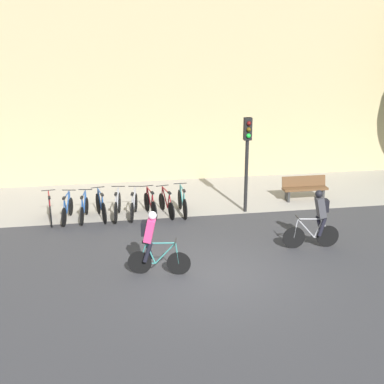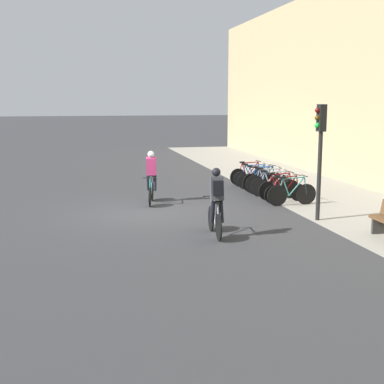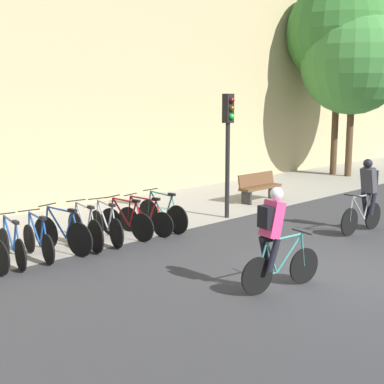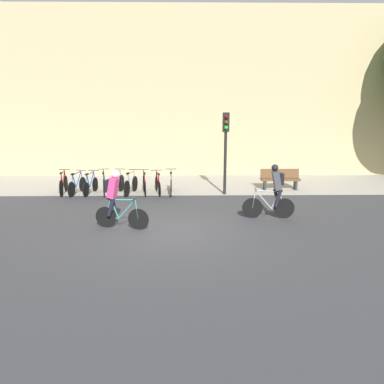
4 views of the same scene
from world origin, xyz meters
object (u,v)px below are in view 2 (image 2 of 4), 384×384
cyclist_pink (151,175)px  parked_bike_6 (279,188)px  parked_bike_3 (263,181)px  parked_bike_7 (285,191)px  parked_bike_0 (249,175)px  parked_bike_4 (268,183)px  parked_bike_5 (273,186)px  traffic_light_pole (320,140)px  parked_bike_8 (292,193)px  parked_bike_2 (258,179)px  cyclist_grey (216,201)px  parked_bike_1 (253,177)px

cyclist_pink → parked_bike_6: size_ratio=1.09×
parked_bike_3 → parked_bike_6: size_ratio=1.06×
parked_bike_7 → parked_bike_0: bearing=180.0°
parked_bike_4 → parked_bike_5: size_ratio=1.04×
cyclist_pink → parked_bike_7: (0.92, 4.45, -0.57)m
parked_bike_3 → traffic_light_pole: size_ratio=0.52×
parked_bike_3 → parked_bike_8: parked_bike_3 is taller
parked_bike_5 → parked_bike_8: 1.67m
parked_bike_2 → traffic_light_pole: 5.88m
cyclist_grey → traffic_light_pole: size_ratio=0.53×
parked_bike_1 → parked_bike_6: size_ratio=1.02×
parked_bike_3 → traffic_light_pole: bearing=-1.6°
cyclist_pink → parked_bike_8: bearing=71.7°
parked_bike_2 → parked_bike_8: parked_bike_8 is taller
parked_bike_0 → traffic_light_pole: traffic_light_pole is taller
parked_bike_0 → parked_bike_7: bearing=-0.0°
parked_bike_3 → parked_bike_8: bearing=-0.0°
parked_bike_8 → parked_bike_4: bearing=180.0°
parked_bike_7 → parked_bike_8: bearing=0.2°
parked_bike_4 → parked_bike_8: parked_bike_4 is taller
parked_bike_2 → parked_bike_7: 2.78m
parked_bike_3 → parked_bike_7: bearing=-0.1°
parked_bike_4 → traffic_light_pole: (4.44, -0.14, 1.90)m
parked_bike_0 → parked_bike_8: parked_bike_8 is taller
cyclist_grey → parked_bike_1: cyclist_grey is taller
parked_bike_7 → parked_bike_5: bearing=179.9°
parked_bike_7 → cyclist_grey: bearing=-41.2°
parked_bike_8 → traffic_light_pole: (2.21, -0.14, 1.90)m
cyclist_pink → traffic_light_pole: traffic_light_pole is taller
cyclist_pink → parked_bike_8: (1.47, 4.45, -0.54)m
parked_bike_1 → parked_bike_6: 2.78m
traffic_light_pole → cyclist_grey: bearing=-69.7°
parked_bike_6 → parked_bike_7: 0.56m
parked_bike_1 → parked_bike_3: parked_bike_3 is taller
parked_bike_4 → parked_bike_6: 1.11m
cyclist_pink → parked_bike_2: 4.86m
parked_bike_0 → parked_bike_6: parked_bike_0 is taller
parked_bike_3 → parked_bike_8: 2.78m
parked_bike_3 → parked_bike_8: (2.78, -0.00, -0.01)m
parked_bike_1 → parked_bike_6: (2.78, 0.00, 0.01)m
cyclist_pink → traffic_light_pole: (3.68, 4.31, 1.37)m
parked_bike_6 → traffic_light_pole: (3.32, -0.14, 1.92)m
parked_bike_0 → parked_bike_3: 1.67m
parked_bike_3 → parked_bike_4: bearing=0.0°
cyclist_grey → parked_bike_2: size_ratio=1.10×
parked_bike_1 → parked_bike_3: bearing=0.1°
parked_bike_8 → traffic_light_pole: bearing=-3.7°
parked_bike_3 → parked_bike_6: parked_bike_3 is taller
cyclist_grey → parked_bike_5: 6.24m
parked_bike_0 → cyclist_pink: bearing=-56.2°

